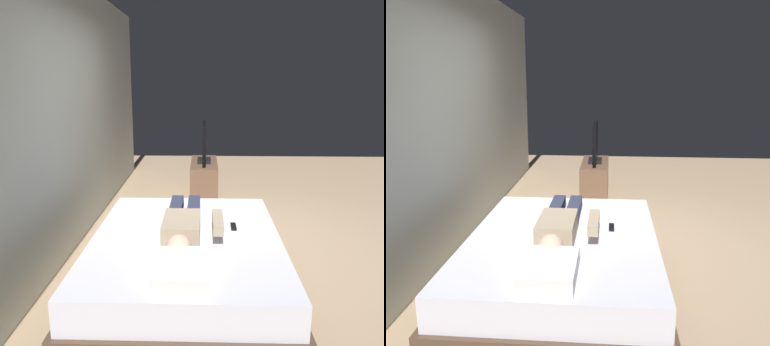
# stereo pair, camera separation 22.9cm
# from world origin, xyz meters

# --- Properties ---
(ground_plane) EXTENTS (10.00, 10.00, 0.00)m
(ground_plane) POSITION_xyz_m (0.00, 0.00, 0.00)
(ground_plane) COLOR tan
(back_wall) EXTENTS (6.40, 0.10, 2.80)m
(back_wall) POSITION_xyz_m (0.40, 1.80, 1.40)
(back_wall) COLOR silver
(back_wall) RESTS_ON ground
(bed) EXTENTS (2.08, 1.56, 0.54)m
(bed) POSITION_xyz_m (-1.02, 0.53, 0.26)
(bed) COLOR brown
(bed) RESTS_ON ground
(pillow) EXTENTS (0.48, 0.34, 0.12)m
(pillow) POSITION_xyz_m (-1.74, 0.53, 0.60)
(pillow) COLOR white
(pillow) RESTS_ON bed
(person) EXTENTS (1.26, 0.46, 0.18)m
(person) POSITION_xyz_m (-0.99, 0.54, 0.62)
(person) COLOR tan
(person) RESTS_ON bed
(remote) EXTENTS (0.15, 0.04, 0.02)m
(remote) POSITION_xyz_m (-0.84, 0.14, 0.55)
(remote) COLOR black
(remote) RESTS_ON bed
(tv_stand) EXTENTS (1.10, 0.40, 0.50)m
(tv_stand) POSITION_xyz_m (1.98, 0.39, 0.25)
(tv_stand) COLOR brown
(tv_stand) RESTS_ON ground
(tv) EXTENTS (0.88, 0.20, 0.59)m
(tv) POSITION_xyz_m (1.98, 0.39, 0.78)
(tv) COLOR black
(tv) RESTS_ON tv_stand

